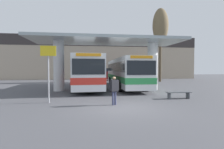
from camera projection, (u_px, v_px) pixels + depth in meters
ground_plane at (122, 107)px, 9.20m from camera, size 100.00×100.00×0.00m
townhouse_backdrop at (98, 54)px, 33.84m from camera, size 40.00×0.58×8.42m
station_canopy at (107, 49)px, 16.52m from camera, size 13.94×5.09×4.82m
transit_bus_left_bay at (86, 71)px, 18.54m from camera, size 3.26×12.02×3.20m
transit_bus_center_bay at (125, 72)px, 19.36m from camera, size 2.77×12.45×3.07m
waiting_bench_near_pillar at (178, 94)px, 11.87m from camera, size 1.69×0.44×0.46m
info_sign_platform at (48, 63)px, 10.37m from camera, size 0.90×0.09×3.40m
pedestrian_waiting at (114, 88)px, 9.77m from camera, size 0.58×0.36×1.59m
poplar_tree_behind_left at (160, 27)px, 27.50m from camera, size 2.45×2.45×11.57m
parked_car_street at (106, 74)px, 30.39m from camera, size 4.68×1.99×2.14m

